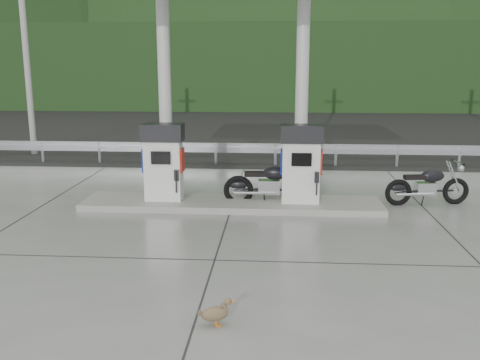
# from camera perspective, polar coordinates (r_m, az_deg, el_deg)

# --- Properties ---
(ground) EXTENTS (160.00, 160.00, 0.00)m
(ground) POSITION_cam_1_polar(r_m,az_deg,el_deg) (10.25, -2.07, -6.65)
(ground) COLOR black
(ground) RESTS_ON ground
(forecourt_apron) EXTENTS (18.00, 14.00, 0.02)m
(forecourt_apron) POSITION_cam_1_polar(r_m,az_deg,el_deg) (10.25, -2.07, -6.60)
(forecourt_apron) COLOR slate
(forecourt_apron) RESTS_ON ground
(pump_island) EXTENTS (7.00, 1.40, 0.15)m
(pump_island) POSITION_cam_1_polar(r_m,az_deg,el_deg) (12.60, -0.89, -2.53)
(pump_island) COLOR gray
(pump_island) RESTS_ON forecourt_apron
(gas_pump_left) EXTENTS (0.95, 0.55, 1.80)m
(gas_pump_left) POSITION_cam_1_polar(r_m,az_deg,el_deg) (12.62, -8.17, 1.91)
(gas_pump_left) COLOR silver
(gas_pump_left) RESTS_ON pump_island
(gas_pump_right) EXTENTS (0.95, 0.55, 1.80)m
(gas_pump_right) POSITION_cam_1_polar(r_m,az_deg,el_deg) (12.36, 6.51, 1.72)
(gas_pump_right) COLOR silver
(gas_pump_right) RESTS_ON pump_island
(canopy_column_left) EXTENTS (0.30, 0.30, 5.00)m
(canopy_column_left) POSITION_cam_1_polar(r_m,az_deg,el_deg) (12.82, -8.01, 9.28)
(canopy_column_left) COLOR silver
(canopy_column_left) RESTS_ON pump_island
(canopy_column_right) EXTENTS (0.30, 0.30, 5.00)m
(canopy_column_right) POSITION_cam_1_polar(r_m,az_deg,el_deg) (12.56, 6.62, 9.26)
(canopy_column_right) COLOR silver
(canopy_column_right) RESTS_ON pump_island
(guardrail) EXTENTS (26.00, 0.16, 1.42)m
(guardrail) POSITION_cam_1_polar(r_m,az_deg,el_deg) (17.86, 0.59, 3.94)
(guardrail) COLOR #A6A7AE
(guardrail) RESTS_ON ground
(road) EXTENTS (60.00, 7.00, 0.01)m
(road) POSITION_cam_1_polar(r_m,az_deg,el_deg) (21.42, 1.14, 3.46)
(road) COLOR black
(road) RESTS_ON ground
(utility_pole_a) EXTENTS (0.22, 0.22, 8.00)m
(utility_pole_a) POSITION_cam_1_polar(r_m,az_deg,el_deg) (21.17, -21.93, 13.34)
(utility_pole_a) COLOR gray
(utility_pole_a) RESTS_ON ground
(utility_pole_b) EXTENTS (0.22, 0.22, 8.00)m
(utility_pole_b) POSITION_cam_1_polar(r_m,az_deg,el_deg) (19.16, 7.06, 14.30)
(utility_pole_b) COLOR gray
(utility_pole_b) RESTS_ON ground
(tree_band) EXTENTS (80.00, 6.00, 6.00)m
(tree_band) POSITION_cam_1_polar(r_m,az_deg,el_deg) (39.64, 2.52, 11.94)
(tree_band) COLOR black
(tree_band) RESTS_ON ground
(forested_hills) EXTENTS (100.00, 40.00, 140.00)m
(forested_hills) POSITION_cam_1_polar(r_m,az_deg,el_deg) (69.72, 3.15, 9.69)
(forested_hills) COLOR black
(forested_hills) RESTS_ON ground
(motorcycle_left) EXTENTS (2.14, 0.74, 1.01)m
(motorcycle_left) POSITION_cam_1_polar(r_m,az_deg,el_deg) (12.70, 3.37, -0.44)
(motorcycle_left) COLOR black
(motorcycle_left) RESTS_ON forecourt_apron
(motorcycle_right) EXTENTS (1.99, 0.89, 0.91)m
(motorcycle_right) POSITION_cam_1_polar(r_m,az_deg,el_deg) (13.46, 19.37, -0.61)
(motorcycle_right) COLOR black
(motorcycle_right) RESTS_ON forecourt_apron
(duck) EXTENTS (0.45, 0.25, 0.31)m
(duck) POSITION_cam_1_polar(r_m,az_deg,el_deg) (7.10, -2.72, -14.12)
(duck) COLOR brown
(duck) RESTS_ON forecourt_apron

